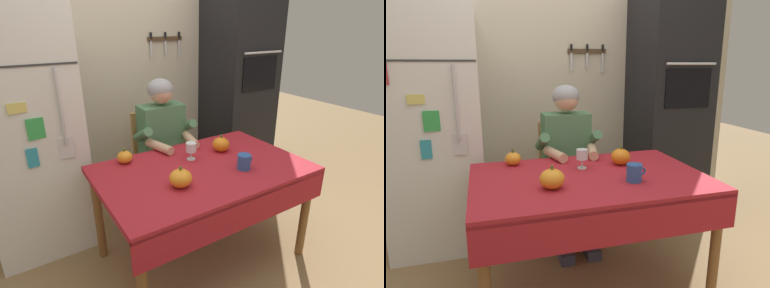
% 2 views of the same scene
% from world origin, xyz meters
% --- Properties ---
extents(back_wall_assembly, '(3.70, 0.13, 2.60)m').
position_xyz_m(back_wall_assembly, '(0.05, 1.35, 1.30)').
color(back_wall_assembly, beige).
rests_on(back_wall_assembly, ground).
extents(refrigerator, '(0.68, 0.71, 1.80)m').
position_xyz_m(refrigerator, '(-0.95, 0.96, 0.90)').
color(refrigerator, white).
rests_on(refrigerator, ground).
extents(wall_oven, '(0.60, 0.64, 2.10)m').
position_xyz_m(wall_oven, '(1.05, 1.00, 1.05)').
color(wall_oven, black).
rests_on(wall_oven, ground).
extents(dining_table, '(1.40, 0.90, 0.74)m').
position_xyz_m(dining_table, '(0.00, 0.08, 0.66)').
color(dining_table, brown).
rests_on(dining_table, ground).
extents(chair_behind_person, '(0.40, 0.40, 0.93)m').
position_xyz_m(chair_behind_person, '(0.02, 0.87, 0.51)').
color(chair_behind_person, tan).
rests_on(chair_behind_person, ground).
extents(seated_person, '(0.47, 0.55, 1.25)m').
position_xyz_m(seated_person, '(0.02, 0.68, 0.74)').
color(seated_person, '#38384C').
rests_on(seated_person, ground).
extents(coffee_mug, '(0.12, 0.09, 0.10)m').
position_xyz_m(coffee_mug, '(0.22, -0.07, 0.79)').
color(coffee_mug, '#2D569E').
rests_on(coffee_mug, dining_table).
extents(wine_glass, '(0.07, 0.07, 0.13)m').
position_xyz_m(wine_glass, '(0.00, 0.25, 0.83)').
color(wine_glass, white).
rests_on(wine_glass, dining_table).
extents(pumpkin_large, '(0.13, 0.13, 0.13)m').
position_xyz_m(pumpkin_large, '(0.27, 0.26, 0.79)').
color(pumpkin_large, orange).
rests_on(pumpkin_large, dining_table).
extents(pumpkin_medium, '(0.11, 0.11, 0.11)m').
position_xyz_m(pumpkin_medium, '(-0.42, 0.45, 0.78)').
color(pumpkin_medium, orange).
rests_on(pumpkin_medium, dining_table).
extents(pumpkin_small, '(0.14, 0.14, 0.13)m').
position_xyz_m(pumpkin_small, '(-0.26, -0.05, 0.79)').
color(pumpkin_small, orange).
rests_on(pumpkin_small, dining_table).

